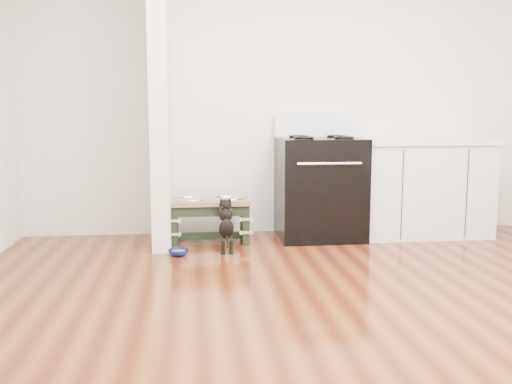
# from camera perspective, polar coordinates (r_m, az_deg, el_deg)

# --- Properties ---
(ground) EXTENTS (5.00, 5.00, 0.00)m
(ground) POSITION_cam_1_polar(r_m,az_deg,el_deg) (3.28, 10.42, -12.78)
(ground) COLOR #451B0C
(ground) RESTS_ON ground
(room_shell) EXTENTS (5.00, 5.00, 5.00)m
(room_shell) POSITION_cam_1_polar(r_m,az_deg,el_deg) (3.10, 11.21, 16.48)
(room_shell) COLOR silver
(room_shell) RESTS_ON ground
(partition_wall) EXTENTS (0.15, 0.80, 2.70)m
(partition_wall) POSITION_cam_1_polar(r_m,az_deg,el_deg) (5.04, -9.56, 10.11)
(partition_wall) COLOR silver
(partition_wall) RESTS_ON ground
(oven_range) EXTENTS (0.76, 0.69, 1.14)m
(oven_range) POSITION_cam_1_polar(r_m,az_deg,el_deg) (5.26, 6.40, 0.56)
(oven_range) COLOR black
(oven_range) RESTS_ON ground
(cabinet_run) EXTENTS (1.24, 0.64, 0.91)m
(cabinet_run) POSITION_cam_1_polar(r_m,az_deg,el_deg) (5.58, 16.21, 0.45)
(cabinet_run) COLOR silver
(cabinet_run) RESTS_ON ground
(dog_feeder) EXTENTS (0.71, 0.38, 0.40)m
(dog_feeder) POSITION_cam_1_polar(r_m,az_deg,el_deg) (5.07, -4.66, -1.99)
(dog_feeder) COLOR black
(dog_feeder) RESTS_ON ground
(puppy) EXTENTS (0.12, 0.37, 0.43)m
(puppy) POSITION_cam_1_polar(r_m,az_deg,el_deg) (4.77, -3.01, -3.12)
(puppy) COLOR black
(puppy) RESTS_ON ground
(floor_bowl) EXTENTS (0.21, 0.21, 0.05)m
(floor_bowl) POSITION_cam_1_polar(r_m,az_deg,el_deg) (4.69, -7.75, -6.00)
(floor_bowl) COLOR navy
(floor_bowl) RESTS_ON ground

